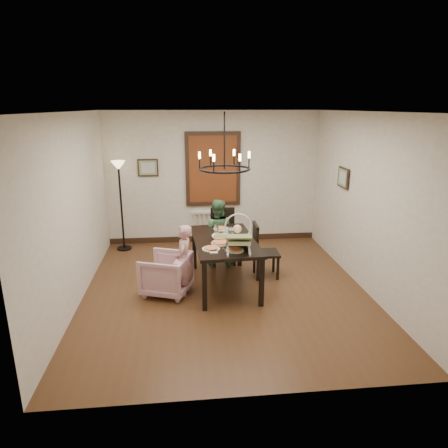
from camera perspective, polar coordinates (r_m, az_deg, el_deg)
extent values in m
cube|color=#52301C|center=(6.59, 0.19, -9.37)|extent=(4.50, 5.00, 0.01)
cube|color=white|center=(5.93, 0.21, 15.77)|extent=(4.50, 5.00, 0.01)
cube|color=silver|center=(8.55, -1.59, 6.55)|extent=(4.50, 0.01, 2.80)
cube|color=silver|center=(6.29, -20.65, 1.85)|extent=(0.01, 5.00, 2.80)
cube|color=silver|center=(6.73, 19.66, 2.85)|extent=(0.01, 5.00, 2.80)
cube|color=black|center=(6.46, 0.06, -2.41)|extent=(1.07, 1.77, 0.05)
cube|color=black|center=(5.83, -2.80, -8.91)|extent=(0.07, 0.07, 0.76)
cube|color=black|center=(7.30, -4.26, -3.57)|extent=(0.07, 0.07, 0.76)
cube|color=black|center=(5.97, 5.39, -8.31)|extent=(0.07, 0.07, 0.76)
cube|color=black|center=(7.41, 2.29, -3.21)|extent=(0.07, 0.07, 0.76)
imported|color=beige|center=(6.43, -8.26, -7.06)|extent=(0.91, 0.90, 0.65)
imported|color=#CA8E90|center=(6.30, -5.75, -6.01)|extent=(0.28, 0.38, 0.94)
imported|color=#3F6A44|center=(7.39, -0.99, -2.07)|extent=(0.59, 0.50, 1.05)
imported|color=white|center=(6.44, -0.54, -1.88)|extent=(0.33, 0.33, 0.08)
cylinder|color=tan|center=(6.24, -0.54, -2.68)|extent=(0.28, 0.28, 0.04)
cylinder|color=silver|center=(6.39, 1.03, -1.67)|extent=(0.08, 0.08, 0.16)
cube|color=brown|center=(8.48, -1.58, 7.83)|extent=(1.00, 0.03, 1.40)
cube|color=black|center=(8.49, -10.80, 7.90)|extent=(0.42, 0.03, 0.36)
cube|color=black|center=(7.47, 16.66, 6.36)|extent=(0.03, 0.42, 0.36)
torus|color=black|center=(6.18, 0.07, 7.89)|extent=(0.80, 0.80, 0.04)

